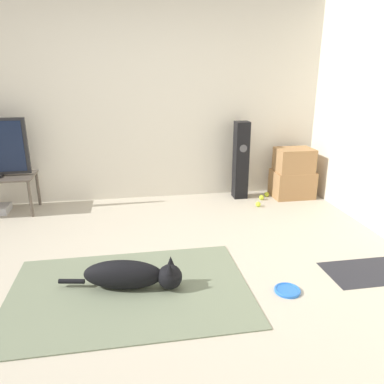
{
  "coord_description": "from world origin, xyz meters",
  "views": [
    {
      "loc": [
        -0.02,
        -2.86,
        1.68
      ],
      "look_at": [
        0.62,
        0.83,
        0.45
      ],
      "focal_mm": 35.0,
      "sensor_mm": 36.0,
      "label": 1
    }
  ],
  "objects_px": {
    "floor_speaker": "(241,160)",
    "tennis_ball_near_speaker": "(267,194)",
    "cardboard_box_lower": "(292,184)",
    "frisbee": "(287,290)",
    "tennis_ball_by_boxes": "(258,204)",
    "dog": "(133,275)",
    "tennis_ball_loose_on_carpet": "(261,197)",
    "cardboard_box_upper": "(294,160)"
  },
  "relations": [
    {
      "from": "floor_speaker",
      "to": "tennis_ball_near_speaker",
      "type": "bearing_deg",
      "value": -7.01
    },
    {
      "from": "floor_speaker",
      "to": "cardboard_box_lower",
      "type": "bearing_deg",
      "value": -7.63
    },
    {
      "from": "frisbee",
      "to": "cardboard_box_lower",
      "type": "xyz_separation_m",
      "value": [
        1.01,
        2.21,
        0.17
      ]
    },
    {
      "from": "floor_speaker",
      "to": "tennis_ball_by_boxes",
      "type": "relative_size",
      "value": 15.71
    },
    {
      "from": "dog",
      "to": "cardboard_box_lower",
      "type": "height_order",
      "value": "cardboard_box_lower"
    },
    {
      "from": "floor_speaker",
      "to": "tennis_ball_loose_on_carpet",
      "type": "height_order",
      "value": "floor_speaker"
    },
    {
      "from": "cardboard_box_lower",
      "to": "floor_speaker",
      "type": "distance_m",
      "value": 0.8
    },
    {
      "from": "frisbee",
      "to": "cardboard_box_upper",
      "type": "height_order",
      "value": "cardboard_box_upper"
    },
    {
      "from": "frisbee",
      "to": "cardboard_box_lower",
      "type": "relative_size",
      "value": 0.38
    },
    {
      "from": "cardboard_box_upper",
      "to": "floor_speaker",
      "type": "xyz_separation_m",
      "value": [
        -0.71,
        0.12,
        -0.0
      ]
    },
    {
      "from": "dog",
      "to": "frisbee",
      "type": "distance_m",
      "value": 1.24
    },
    {
      "from": "dog",
      "to": "cardboard_box_upper",
      "type": "relative_size",
      "value": 2.04
    },
    {
      "from": "dog",
      "to": "tennis_ball_by_boxes",
      "type": "height_order",
      "value": "dog"
    },
    {
      "from": "tennis_ball_loose_on_carpet",
      "to": "tennis_ball_by_boxes",
      "type": "bearing_deg",
      "value": -118.46
    },
    {
      "from": "tennis_ball_by_boxes",
      "to": "tennis_ball_near_speaker",
      "type": "height_order",
      "value": "same"
    },
    {
      "from": "frisbee",
      "to": "floor_speaker",
      "type": "xyz_separation_m",
      "value": [
        0.29,
        2.3,
        0.51
      ]
    },
    {
      "from": "cardboard_box_upper",
      "to": "floor_speaker",
      "type": "height_order",
      "value": "floor_speaker"
    },
    {
      "from": "tennis_ball_near_speaker",
      "to": "tennis_ball_loose_on_carpet",
      "type": "distance_m",
      "value": 0.17
    },
    {
      "from": "frisbee",
      "to": "tennis_ball_loose_on_carpet",
      "type": "xyz_separation_m",
      "value": [
        0.55,
        2.14,
        0.02
      ]
    },
    {
      "from": "frisbee",
      "to": "tennis_ball_loose_on_carpet",
      "type": "distance_m",
      "value": 2.21
    },
    {
      "from": "cardboard_box_upper",
      "to": "cardboard_box_lower",
      "type": "bearing_deg",
      "value": 60.39
    },
    {
      "from": "tennis_ball_near_speaker",
      "to": "tennis_ball_by_boxes",
      "type": "bearing_deg",
      "value": -124.68
    },
    {
      "from": "frisbee",
      "to": "cardboard_box_upper",
      "type": "relative_size",
      "value": 0.43
    },
    {
      "from": "dog",
      "to": "cardboard_box_lower",
      "type": "bearing_deg",
      "value": 41.45
    },
    {
      "from": "cardboard_box_lower",
      "to": "tennis_ball_by_boxes",
      "type": "bearing_deg",
      "value": -151.99
    },
    {
      "from": "dog",
      "to": "tennis_ball_loose_on_carpet",
      "type": "height_order",
      "value": "dog"
    },
    {
      "from": "cardboard_box_upper",
      "to": "tennis_ball_near_speaker",
      "type": "xyz_separation_m",
      "value": [
        -0.33,
        0.07,
        -0.49
      ]
    },
    {
      "from": "dog",
      "to": "tennis_ball_near_speaker",
      "type": "bearing_deg",
      "value": 46.92
    },
    {
      "from": "dog",
      "to": "frisbee",
      "type": "height_order",
      "value": "dog"
    },
    {
      "from": "tennis_ball_by_boxes",
      "to": "dog",
      "type": "bearing_deg",
      "value": -134.68
    },
    {
      "from": "cardboard_box_lower",
      "to": "cardboard_box_upper",
      "type": "relative_size",
      "value": 1.13
    },
    {
      "from": "dog",
      "to": "cardboard_box_lower",
      "type": "distance_m",
      "value": 2.96
    },
    {
      "from": "tennis_ball_near_speaker",
      "to": "cardboard_box_lower",
      "type": "bearing_deg",
      "value": -8.32
    },
    {
      "from": "cardboard_box_lower",
      "to": "cardboard_box_upper",
      "type": "xyz_separation_m",
      "value": [
        -0.01,
        -0.02,
        0.34
      ]
    },
    {
      "from": "frisbee",
      "to": "cardboard_box_upper",
      "type": "xyz_separation_m",
      "value": [
        1.0,
        2.19,
        0.51
      ]
    },
    {
      "from": "tennis_ball_by_boxes",
      "to": "tennis_ball_loose_on_carpet",
      "type": "distance_m",
      "value": 0.28
    },
    {
      "from": "floor_speaker",
      "to": "tennis_ball_by_boxes",
      "type": "xyz_separation_m",
      "value": [
        0.13,
        -0.41,
        -0.49
      ]
    },
    {
      "from": "frisbee",
      "to": "floor_speaker",
      "type": "height_order",
      "value": "floor_speaker"
    },
    {
      "from": "floor_speaker",
      "to": "tennis_ball_near_speaker",
      "type": "xyz_separation_m",
      "value": [
        0.38,
        -0.05,
        -0.49
      ]
    },
    {
      "from": "cardboard_box_lower",
      "to": "tennis_ball_near_speaker",
      "type": "xyz_separation_m",
      "value": [
        -0.34,
        0.05,
        -0.15
      ]
    },
    {
      "from": "cardboard_box_lower",
      "to": "tennis_ball_by_boxes",
      "type": "height_order",
      "value": "cardboard_box_lower"
    },
    {
      "from": "tennis_ball_by_boxes",
      "to": "cardboard_box_upper",
      "type": "bearing_deg",
      "value": 26.96
    }
  ]
}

